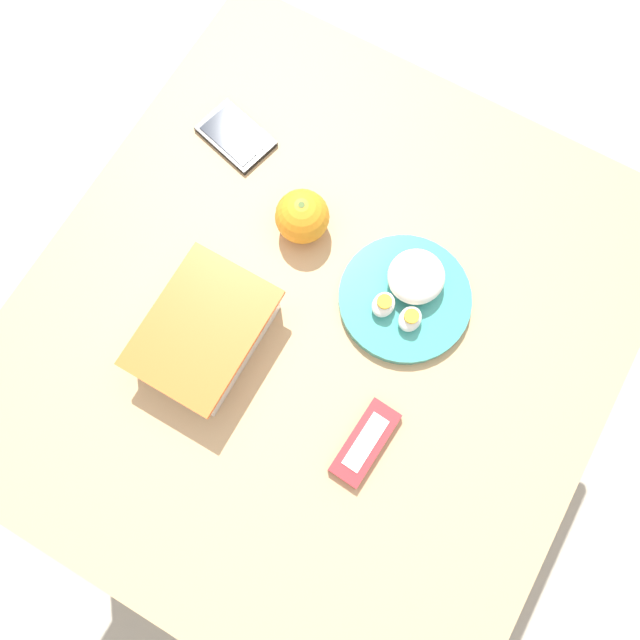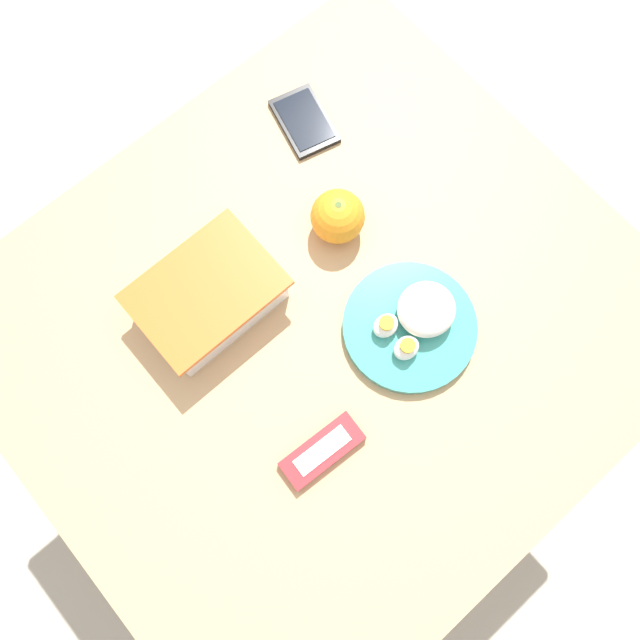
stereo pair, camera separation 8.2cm
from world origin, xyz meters
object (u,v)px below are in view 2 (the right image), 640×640
at_px(food_container, 209,297).
at_px(rice_plate, 414,322).
at_px(orange_fruit, 338,217).
at_px(cell_phone, 304,121).
at_px(candy_bar, 322,451).

bearing_deg(food_container, rice_plate, -47.64).
relative_size(orange_fruit, rice_plate, 0.41).
xyz_separation_m(food_container, rice_plate, (0.21, -0.23, -0.01)).
bearing_deg(food_container, orange_fruit, -7.75).
height_order(food_container, cell_phone, food_container).
bearing_deg(orange_fruit, rice_plate, -96.09).
bearing_deg(rice_plate, orange_fruit, 83.91).
xyz_separation_m(orange_fruit, rice_plate, (-0.02, -0.20, -0.02)).
height_order(candy_bar, cell_phone, candy_bar).
bearing_deg(orange_fruit, candy_bar, -135.00).
bearing_deg(orange_fruit, food_container, 172.25).
xyz_separation_m(food_container, cell_phone, (0.32, 0.15, -0.03)).
bearing_deg(cell_phone, candy_bar, -127.98).
bearing_deg(food_container, candy_bar, -94.04).
bearing_deg(food_container, cell_phone, 25.10).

